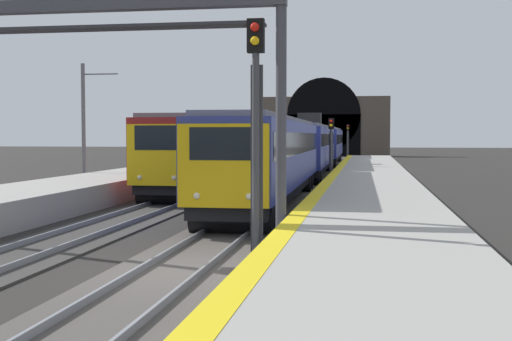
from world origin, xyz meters
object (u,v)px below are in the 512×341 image
object	(u,v)px
train_main_approaching	(309,147)
catenary_mast_near	(84,125)
railway_signal_far	(348,139)
overhead_signal_gantry	(122,58)
train_adjacent_platform	(267,144)
railway_signal_mid	(331,143)
railway_signal_near	(256,127)

from	to	relation	value
train_main_approaching	catenary_mast_near	bearing A→B (deg)	-38.32
railway_signal_far	overhead_signal_gantry	world-z (taller)	overhead_signal_gantry
train_adjacent_platform	railway_signal_far	world-z (taller)	train_adjacent_platform
train_main_approaching	overhead_signal_gantry	size ratio (longest dim) A/B	7.02
train_adjacent_platform	railway_signal_far	size ratio (longest dim) A/B	13.84
train_adjacent_platform	railway_signal_far	distance (m)	28.06
train_main_approaching	railway_signal_far	world-z (taller)	train_main_approaching
railway_signal_mid	train_adjacent_platform	bearing A→B (deg)	-153.15
railway_signal_mid	catenary_mast_near	distance (m)	17.08
railway_signal_near	railway_signal_mid	xyz separation A→B (m)	(31.63, 0.00, -0.75)
overhead_signal_gantry	railway_signal_far	bearing A→B (deg)	-3.37
railway_signal_near	overhead_signal_gantry	xyz separation A→B (m)	(2.50, 4.06, 1.87)
railway_signal_near	railway_signal_far	xyz separation A→B (m)	(71.39, 0.00, -0.64)
train_adjacent_platform	railway_signal_mid	distance (m)	13.93
train_main_approaching	railway_signal_far	bearing A→B (deg)	176.50
railway_signal_far	catenary_mast_near	world-z (taller)	catenary_mast_near
railway_signal_far	train_adjacent_platform	bearing A→B (deg)	-12.96
train_adjacent_platform	railway_signal_mid	xyz separation A→B (m)	(-12.43, -6.29, 0.21)
railway_signal_far	railway_signal_near	bearing A→B (deg)	0.00
overhead_signal_gantry	railway_signal_near	bearing A→B (deg)	-121.59
catenary_mast_near	overhead_signal_gantry	bearing A→B (deg)	-153.48
train_adjacent_platform	railway_signal_near	xyz separation A→B (m)	(-44.06, -6.29, 0.97)
railway_signal_mid	overhead_signal_gantry	xyz separation A→B (m)	(-29.13, 4.06, 2.63)
overhead_signal_gantry	railway_signal_mid	bearing A→B (deg)	-7.93
train_adjacent_platform	railway_signal_mid	bearing A→B (deg)	27.55
train_adjacent_platform	catenary_mast_near	size ratio (longest dim) A/B	8.74
railway_signal_mid	catenary_mast_near	bearing A→B (deg)	-50.91
overhead_signal_gantry	catenary_mast_near	world-z (taller)	catenary_mast_near
railway_signal_near	railway_signal_mid	size ratio (longest dim) A/B	1.33
train_main_approaching	train_adjacent_platform	bearing A→B (deg)	-152.69
railway_signal_mid	overhead_signal_gantry	bearing A→B (deg)	-7.93
train_adjacent_platform	railway_signal_far	bearing A→B (deg)	167.74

